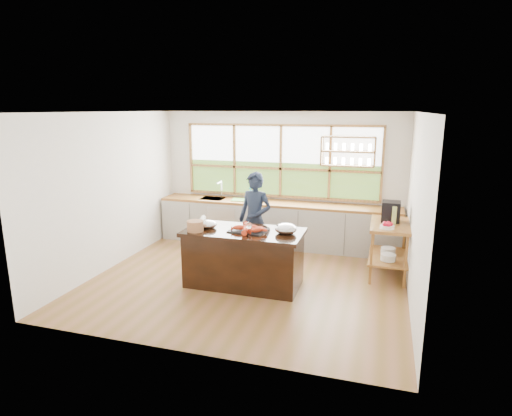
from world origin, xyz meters
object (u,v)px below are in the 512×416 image
at_px(espresso_machine, 391,211).
at_px(wicker_basket, 195,226).
at_px(cook, 255,220).
at_px(island, 244,258).

xyz_separation_m(espresso_machine, wicker_basket, (-2.89, -1.50, -0.09)).
bearing_deg(espresso_machine, cook, -168.92).
distance_m(espresso_machine, wicker_basket, 3.26).
relative_size(cook, espresso_machine, 4.99).
height_order(island, espresso_machine, espresso_machine).
bearing_deg(cook, wicker_basket, -107.26).
relative_size(island, cook, 1.09).
distance_m(island, espresso_machine, 2.60).
distance_m(island, wicker_basket, 0.91).
bearing_deg(island, wicker_basket, -160.64).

